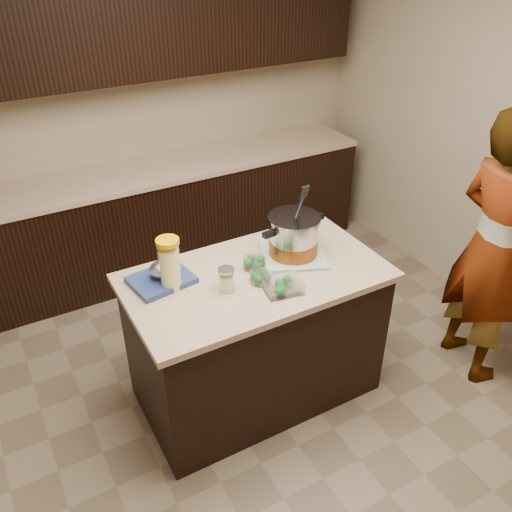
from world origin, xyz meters
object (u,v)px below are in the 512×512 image
Objects in this scene: stock_pot at (294,238)px; lemonade_pitcher at (170,266)px; island at (256,336)px; person at (493,250)px.

lemonade_pitcher is at bearing 171.57° from stock_pot.
lemonade_pitcher is at bearing 166.68° from island.
island is 0.82× the size of person.
stock_pot is 0.74m from lemonade_pitcher.
person is at bearing -30.38° from stock_pot.
person is (1.10, -0.52, -0.13)m from stock_pot.
person is at bearing -18.05° from island.
island is at bearing -172.09° from stock_pot.
island is 0.75m from lemonade_pitcher.
island is 4.94× the size of lemonade_pitcher.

